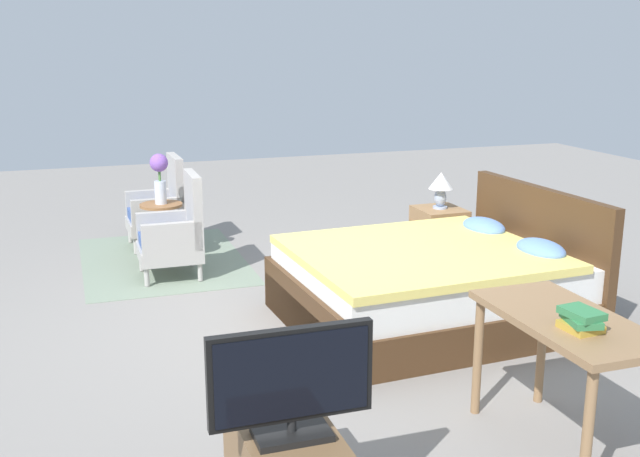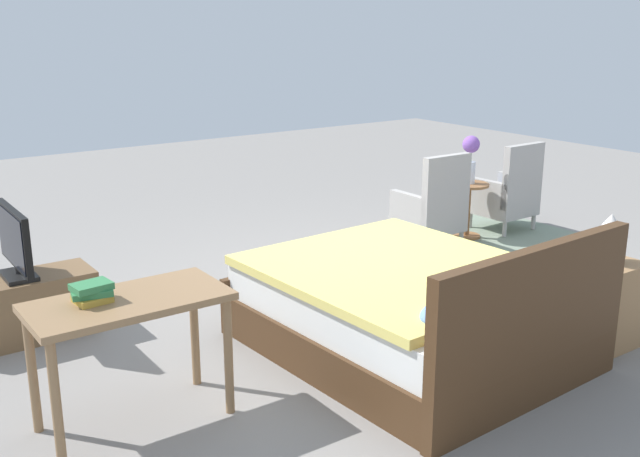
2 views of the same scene
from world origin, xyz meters
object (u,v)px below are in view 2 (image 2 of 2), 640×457
bed (413,311)px  flower_vase (471,154)px  tv_flatscreen (15,242)px  tv_stand (23,308)px  table_lamp (610,231)px  nightstand (602,303)px  armchair_by_window_left (508,194)px  book_stack (92,293)px  armchair_by_window_right (433,209)px  vanity_desk (129,317)px  side_table (468,204)px

bed → flower_vase: bearing=-143.2°
flower_vase → tv_flatscreen: bearing=-0.1°
tv_stand → table_lamp: bearing=143.4°
bed → nightstand: bed is taller
armchair_by_window_left → tv_flatscreen: bearing=-0.7°
book_stack → nightstand: bearing=163.9°
nightstand → tv_flatscreen: bearing=-36.6°
table_lamp → tv_stand: table_lamp is taller
nightstand → tv_stand: 3.95m
armchair_by_window_right → nightstand: bearing=75.0°
table_lamp → tv_flatscreen: size_ratio=0.47×
flower_vase → bed: bearing=36.8°
armchair_by_window_right → vanity_desk: 3.86m
nightstand → book_stack: (3.13, -0.91, 0.48)m
flower_vase → nightstand: 2.67m
tv_flatscreen → table_lamp: bearing=143.4°
tv_flatscreen → vanity_desk: 1.52m
bed → tv_flatscreen: bearing=-40.2°
bed → vanity_desk: (1.83, -0.22, 0.32)m
table_lamp → bed: bearing=-29.1°
side_table → tv_flatscreen: tv_flatscreen is taller
flower_vase → book_stack: size_ratio=2.10×
tv_flatscreen → armchair_by_window_left: bearing=179.3°
armchair_by_window_right → side_table: armchair_by_window_right is taller
armchair_by_window_right → vanity_desk: size_ratio=0.88×
vanity_desk → tv_stand: bearing=-82.3°
side_table → vanity_desk: vanity_desk is taller
tv_stand → vanity_desk: bearing=97.7°
tv_flatscreen → book_stack: size_ratio=3.09×
flower_vase → tv_flatscreen: flower_vase is taller
flower_vase → table_lamp: 2.61m
armchair_by_window_right → tv_flatscreen: (3.78, -0.06, 0.31)m
vanity_desk → nightstand: bearing=164.0°
bed → nightstand: (-1.14, 0.63, -0.01)m
armchair_by_window_right → table_lamp: bearing=75.0°
flower_vase → book_stack: (4.28, 1.44, -0.07)m
vanity_desk → book_stack: book_stack is taller
armchair_by_window_right → side_table: 0.54m
side_table → tv_stand: size_ratio=0.58×
flower_vase → tv_stand: flower_vase is taller
tv_stand → tv_flatscreen: tv_flatscreen is taller
armchair_by_window_right → book_stack: bearing=20.3°
flower_vase → vanity_desk: (4.11, 1.49, -0.23)m
side_table → book_stack: size_ratio=2.46×
tv_stand → book_stack: bearing=91.3°
table_lamp → vanity_desk: 3.09m
armchair_by_window_left → flower_vase: bearing=-5.3°
vanity_desk → book_stack: (0.17, -0.05, 0.16)m
flower_vase → tv_stand: (4.31, -0.01, -0.63)m
armchair_by_window_left → bed: bearing=30.5°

